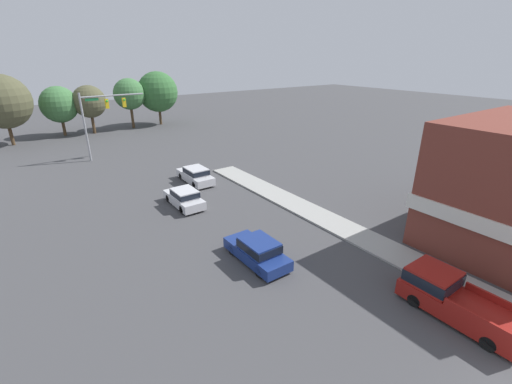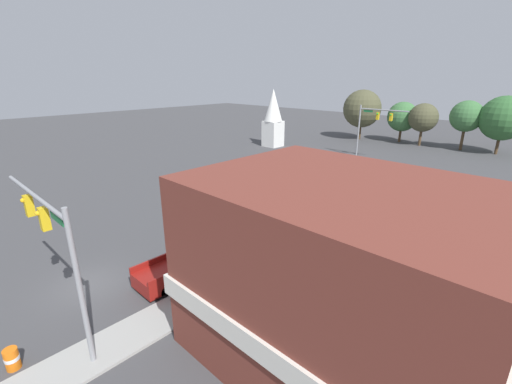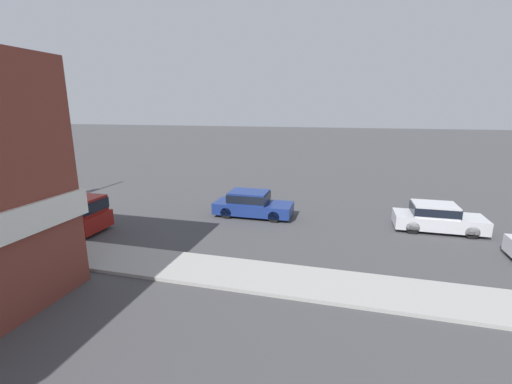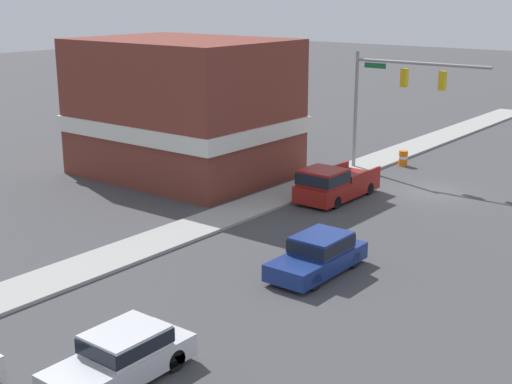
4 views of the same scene
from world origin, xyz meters
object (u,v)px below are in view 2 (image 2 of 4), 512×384
object	(u,v)px
pickup_truck_parked	(187,261)
car_lead	(237,206)
car_second_ahead	(304,182)
construction_barrel	(12,359)
car_oncoming	(351,179)

from	to	relation	value
pickup_truck_parked	car_lead	bearing A→B (deg)	119.17
car_second_ahead	construction_barrel	size ratio (longest dim) A/B	4.58
car_lead	construction_barrel	xyz separation A→B (m)	(5.56, -18.10, -0.30)
car_oncoming	construction_barrel	xyz separation A→B (m)	(2.40, -32.59, -0.30)
car_lead	construction_barrel	size ratio (longest dim) A/B	4.80
pickup_truck_parked	construction_barrel	xyz separation A→B (m)	(0.66, -9.31, -0.42)
pickup_truck_parked	construction_barrel	bearing A→B (deg)	-85.97
car_oncoming	pickup_truck_parked	xyz separation A→B (m)	(1.74, -23.29, 0.12)
car_second_ahead	construction_barrel	xyz separation A→B (m)	(5.62, -28.13, -0.27)
construction_barrel	car_second_ahead	bearing A→B (deg)	101.30
car_second_ahead	car_lead	bearing A→B (deg)	-89.66
car_lead	car_oncoming	size ratio (longest dim) A/B	0.96
car_oncoming	construction_barrel	world-z (taller)	car_oncoming
car_lead	construction_barrel	world-z (taller)	car_lead
car_lead	pickup_truck_parked	xyz separation A→B (m)	(4.91, -8.79, 0.13)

